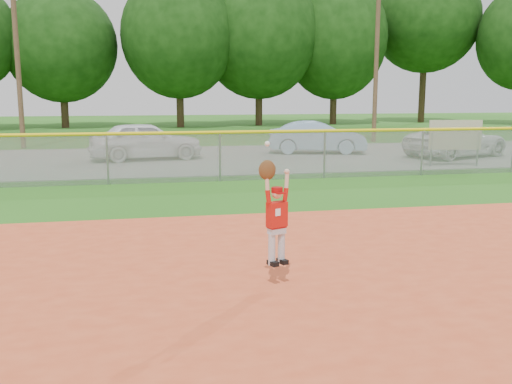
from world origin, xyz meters
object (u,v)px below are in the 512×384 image
Objects in this scene: car_white_b at (457,141)px; sponsor_sign at (455,136)px; car_white_a at (146,141)px; car_blue at (317,137)px; ballplayer at (275,213)px.

sponsor_sign reaches higher than car_white_b.
car_blue is at bearing -92.28° from car_white_a.
car_white_b is 3.43m from sponsor_sign.
car_blue is 0.90× the size of car_white_b.
sponsor_sign is at bearing -132.72° from car_blue.
car_white_b is at bearing 58.17° from sponsor_sign.
ballplayer is (-5.72, -16.63, 0.34)m from car_blue.
car_white_b is at bearing -100.82° from car_blue.
car_blue is at bearing 44.27° from car_white_b.
car_white_a is at bearing 96.17° from ballplayer.
car_blue is 2.24× the size of sponsor_sign.
ballplayer is (-9.29, -11.34, -0.06)m from sponsor_sign.
ballplayer is at bearing -129.33° from sponsor_sign.
car_white_b is 2.48× the size of sponsor_sign.
ballplayer reaches higher than sponsor_sign.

